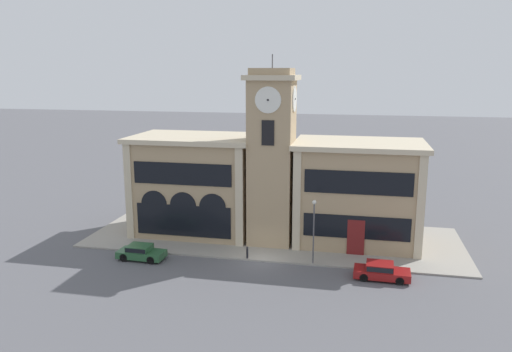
# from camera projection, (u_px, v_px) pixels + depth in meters

# --- Properties ---
(ground_plane) EXTENTS (300.00, 300.00, 0.00)m
(ground_plane) POSITION_uv_depth(u_px,v_px,m) (261.00, 262.00, 42.71)
(ground_plane) COLOR #56565B
(sidewalk_kerb) EXTENTS (35.59, 12.74, 0.15)m
(sidewalk_kerb) POSITION_uv_depth(u_px,v_px,m) (273.00, 237.00, 48.79)
(sidewalk_kerb) COLOR gray
(sidewalk_kerb) RESTS_ON ground_plane
(clock_tower) EXTENTS (4.66, 4.66, 17.49)m
(clock_tower) POSITION_uv_depth(u_px,v_px,m) (272.00, 158.00, 45.91)
(clock_tower) COLOR tan
(clock_tower) RESTS_ON ground_plane
(town_hall_left_wing) EXTENTS (12.22, 8.29, 9.80)m
(town_hall_left_wing) POSITION_uv_depth(u_px,v_px,m) (196.00, 184.00, 49.92)
(town_hall_left_wing) COLOR tan
(town_hall_left_wing) RESTS_ON ground_plane
(town_hall_right_wing) EXTENTS (11.94, 8.29, 9.67)m
(town_hall_right_wing) POSITION_uv_depth(u_px,v_px,m) (358.00, 193.00, 46.73)
(town_hall_right_wing) COLOR tan
(town_hall_right_wing) RESTS_ON ground_plane
(parked_car_near) EXTENTS (4.12, 1.97, 1.29)m
(parked_car_near) POSITION_uv_depth(u_px,v_px,m) (141.00, 252.00, 43.17)
(parked_car_near) COLOR #285633
(parked_car_near) RESTS_ON ground_plane
(parked_car_mid) EXTENTS (4.40, 2.04, 1.31)m
(parked_car_mid) POSITION_uv_depth(u_px,v_px,m) (381.00, 271.00, 39.09)
(parked_car_mid) COLOR maroon
(parked_car_mid) RESTS_ON ground_plane
(street_lamp) EXTENTS (0.36, 0.36, 5.49)m
(street_lamp) POSITION_uv_depth(u_px,v_px,m) (314.00, 222.00, 41.33)
(street_lamp) COLOR #4C4C51
(street_lamp) RESTS_ON sidewalk_kerb
(bollard) EXTENTS (0.18, 0.18, 1.06)m
(bollard) POSITION_uv_depth(u_px,v_px,m) (247.00, 253.00, 43.06)
(bollard) COLOR black
(bollard) RESTS_ON sidewalk_kerb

